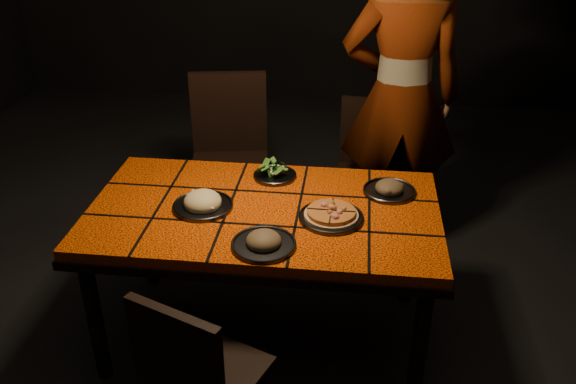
# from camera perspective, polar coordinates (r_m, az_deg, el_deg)

# --- Properties ---
(room_shell) EXTENTS (6.04, 7.04, 3.08)m
(room_shell) POSITION_cam_1_polar(r_m,az_deg,el_deg) (2.50, -2.62, 13.52)
(room_shell) COLOR black
(room_shell) RESTS_ON ground
(dining_table) EXTENTS (1.62, 0.92, 0.75)m
(dining_table) POSITION_cam_1_polar(r_m,az_deg,el_deg) (2.83, -2.25, -2.88)
(dining_table) COLOR #FF5208
(dining_table) RESTS_ON ground
(chair_near) EXTENTS (0.50, 0.50, 0.84)m
(chair_near) POSITION_cam_1_polar(r_m,az_deg,el_deg) (2.38, -8.62, -16.43)
(chair_near) COLOR black
(chair_near) RESTS_ON ground
(chair_far_left) EXTENTS (0.54, 0.54, 1.03)m
(chair_far_left) POSITION_cam_1_polar(r_m,az_deg,el_deg) (3.78, -5.48, 4.19)
(chair_far_left) COLOR black
(chair_far_left) RESTS_ON ground
(chair_far_right) EXTENTS (0.44, 0.44, 0.88)m
(chair_far_right) POSITION_cam_1_polar(r_m,az_deg,el_deg) (3.81, 7.58, 2.82)
(chair_far_right) COLOR black
(chair_far_right) RESTS_ON ground
(diner) EXTENTS (0.71, 0.48, 1.91)m
(diner) POSITION_cam_1_polar(r_m,az_deg,el_deg) (3.58, 10.51, 8.68)
(diner) COLOR brown
(diner) RESTS_ON ground
(plate_pizza) EXTENTS (0.29, 0.29, 0.04)m
(plate_pizza) POSITION_cam_1_polar(r_m,az_deg,el_deg) (2.70, 4.06, -2.20)
(plate_pizza) COLOR #3C3C41
(plate_pizza) RESTS_ON dining_table
(plate_pasta) EXTENTS (0.28, 0.28, 0.09)m
(plate_pasta) POSITION_cam_1_polar(r_m,az_deg,el_deg) (2.81, -7.98, -1.03)
(plate_pasta) COLOR #3C3C41
(plate_pasta) RESTS_ON dining_table
(plate_salad) EXTENTS (0.22, 0.22, 0.07)m
(plate_salad) POSITION_cam_1_polar(r_m,az_deg,el_deg) (3.05, -1.23, 1.82)
(plate_salad) COLOR #3C3C41
(plate_salad) RESTS_ON dining_table
(plate_mushroom_a) EXTENTS (0.27, 0.27, 0.09)m
(plate_mushroom_a) POSITION_cam_1_polar(r_m,az_deg,el_deg) (2.51, -2.30, -4.64)
(plate_mushroom_a) COLOR #3C3C41
(plate_mushroom_a) RESTS_ON dining_table
(plate_mushroom_b) EXTENTS (0.25, 0.25, 0.08)m
(plate_mushroom_b) POSITION_cam_1_polar(r_m,az_deg,el_deg) (2.95, 9.47, 0.33)
(plate_mushroom_b) COLOR #3C3C41
(plate_mushroom_b) RESTS_ON dining_table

